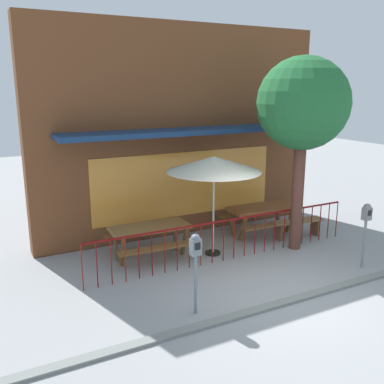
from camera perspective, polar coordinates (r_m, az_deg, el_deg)
ground at (r=8.64m, az=11.47°, el=-12.94°), size 40.00×40.00×0.00m
pub_storefront at (r=11.31m, az=-1.29°, el=7.94°), size 7.91×1.47×5.41m
patio_fence_front at (r=9.73m, az=4.95°, el=-5.33°), size 6.67×0.04×0.97m
picnic_table_left at (r=9.86m, az=-5.61°, el=-5.41°), size 1.84×1.42×0.79m
picnic_table_right at (r=11.50m, az=9.20°, el=-2.69°), size 1.84×1.42×0.79m
patio_umbrella at (r=9.66m, az=2.94°, el=3.69°), size 2.15×2.15×2.34m
patio_bench at (r=11.54m, az=13.83°, el=-4.21°), size 1.43×0.51×0.48m
parking_meter_near at (r=7.30m, az=0.47°, el=-8.08°), size 0.18×0.17×1.46m
parking_meter_far at (r=9.89m, az=22.17°, el=-3.28°), size 0.18×0.17×1.44m
street_tree at (r=10.22m, az=14.53°, el=11.06°), size 2.12×2.12×4.54m
curb_edge at (r=8.37m, az=13.21°, el=-13.95°), size 11.07×0.20×0.11m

